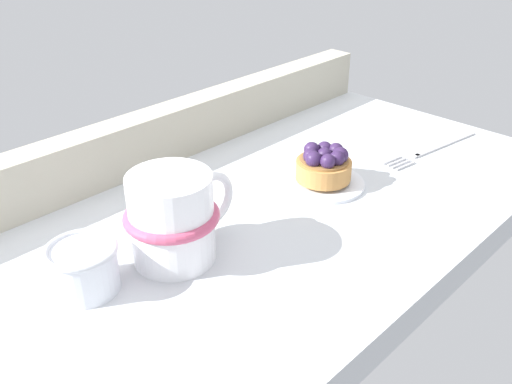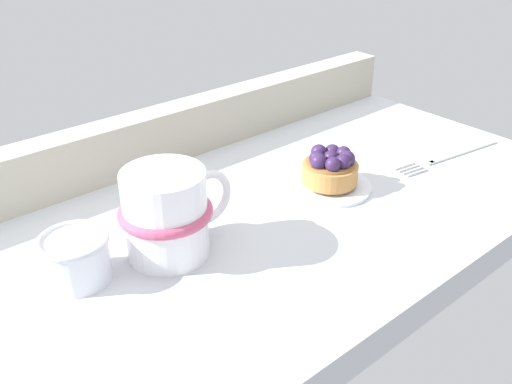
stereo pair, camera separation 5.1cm
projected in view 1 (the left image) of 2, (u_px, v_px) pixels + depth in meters
ground_plane at (275, 218)px, 66.77cm from camera, size 75.53×41.38×3.87cm
window_rail_back at (171, 131)px, 75.49cm from camera, size 74.02×3.98×6.92cm
dessert_plate at (323, 181)px, 69.67cm from camera, size 10.20×10.20×0.90cm
raspberry_tart at (324, 164)px, 68.49cm from camera, size 6.72×6.72×4.24cm
coffee_mug at (172, 217)px, 54.59cm from camera, size 12.56×9.26×9.08cm
dessert_fork at (433, 148)px, 78.33cm from camera, size 18.14×4.24×0.60cm
sugar_bowl at (84, 267)px, 51.14cm from camera, size 6.57×6.57×4.63cm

